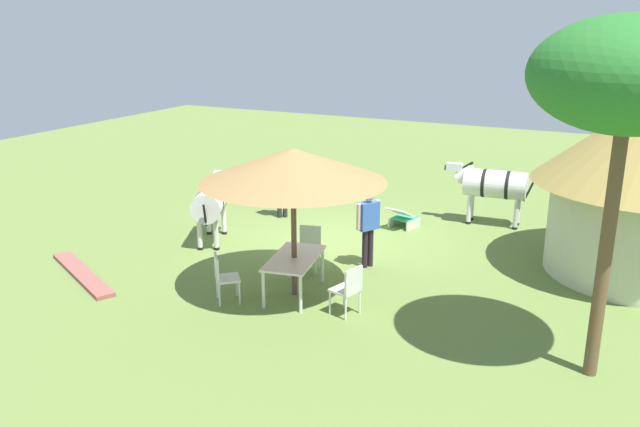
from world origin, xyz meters
TOP-DOWN VIEW (x-y plane):
  - ground_plane at (0.00, 0.00)m, footprint 36.00×36.00m
  - shade_umbrella at (2.96, 0.66)m, footprint 3.36×3.36m
  - patio_dining_table at (2.96, 0.66)m, footprint 1.70×1.09m
  - patio_chair_near_hut at (1.69, 0.31)m, footprint 0.52×0.54m
  - patio_chair_near_lawn at (3.83, -0.33)m, footprint 0.61×0.61m
  - patio_chair_east_end at (3.33, 1.93)m, footprint 0.54×0.52m
  - guest_beside_umbrella at (1.04, 1.34)m, footprint 0.52×0.39m
  - standing_watcher at (-1.19, -1.97)m, footprint 0.44×0.48m
  - striped_lounge_chair at (-1.78, 1.11)m, footprint 0.92×0.70m
  - zebra_nearest_camera at (1.14, -2.49)m, footprint 1.96×1.23m
  - zebra_by_umbrella at (-3.01, 2.98)m, footprint 0.78×2.18m
  - acacia_tree_far_lawn at (3.52, 5.88)m, footprint 2.56×2.56m
  - brick_patio_kerb at (4.08, -3.58)m, footprint 1.58×2.66m

SIDE VIEW (x-z plane):
  - ground_plane at x=0.00m, z-range 0.00..0.00m
  - brick_patio_kerb at x=4.08m, z-range 0.00..0.08m
  - striped_lounge_chair at x=-1.78m, z-range -0.04..0.54m
  - patio_chair_near_hut at x=1.69m, z-range 0.07..0.97m
  - patio_chair_near_lawn at x=3.83m, z-range 0.07..0.97m
  - patio_chair_east_end at x=3.33m, z-range 0.07..0.97m
  - patio_dining_table at x=2.96m, z-range 0.29..1.03m
  - zebra_nearest_camera at x=1.14m, z-range 0.21..1.70m
  - guest_beside_umbrella at x=1.04m, z-range 0.17..1.80m
  - standing_watcher at x=-1.19m, z-range 0.17..1.82m
  - zebra_by_umbrella at x=-3.01m, z-range 0.24..1.80m
  - shade_umbrella at x=2.96m, z-range 1.08..3.86m
  - acacia_tree_far_lawn at x=3.52m, z-range 1.73..6.78m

